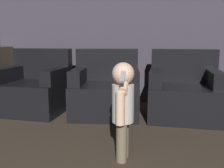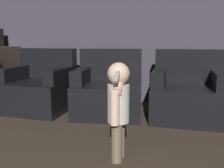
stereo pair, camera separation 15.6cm
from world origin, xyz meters
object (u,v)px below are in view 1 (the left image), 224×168
(armchair_middle, at_px, (106,91))
(person_toddler, at_px, (123,103))
(armchair_left, at_px, (35,89))
(armchair_right, at_px, (184,94))

(armchair_middle, relative_size, person_toddler, 1.15)
(armchair_left, xyz_separation_m, armchair_middle, (1.05, -0.00, 0.00))
(armchair_right, xyz_separation_m, person_toddler, (-0.69, -1.33, 0.18))
(armchair_left, xyz_separation_m, person_toddler, (1.42, -1.33, 0.18))
(armchair_left, bearing_deg, person_toddler, -38.56)
(armchair_right, bearing_deg, armchair_left, -176.44)
(armchair_middle, relative_size, armchair_right, 1.02)
(armchair_middle, distance_m, armchair_right, 1.06)
(armchair_middle, bearing_deg, armchair_left, 174.99)
(armchair_left, height_order, armchair_middle, same)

